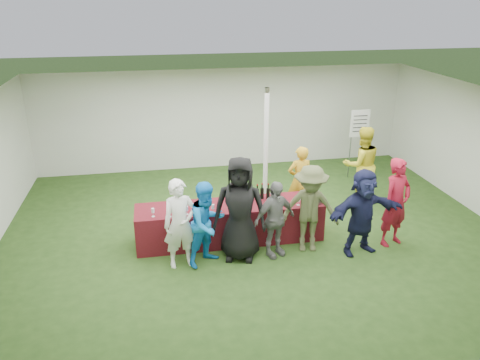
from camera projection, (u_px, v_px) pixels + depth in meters
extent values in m
plane|color=#284719|center=(254.00, 232.00, 9.52)|extent=(60.00, 60.00, 0.00)
plane|color=white|center=(224.00, 119.00, 12.67)|extent=(10.00, 0.00, 10.00)
plane|color=white|center=(329.00, 290.00, 5.37)|extent=(10.00, 0.00, 10.00)
plane|color=white|center=(256.00, 101.00, 8.52)|extent=(10.00, 10.00, 0.00)
cylinder|color=silver|center=(266.00, 149.00, 10.20)|extent=(0.10, 0.10, 2.70)
cube|color=maroon|center=(230.00, 222.00, 9.10)|extent=(3.60, 0.80, 0.75)
cylinder|color=black|center=(244.00, 195.00, 9.10)|extent=(0.07, 0.07, 0.22)
cylinder|color=black|center=(244.00, 188.00, 9.05)|extent=(0.03, 0.03, 0.08)
cylinder|color=maroon|center=(244.00, 186.00, 9.03)|extent=(0.03, 0.03, 0.02)
cylinder|color=black|center=(251.00, 195.00, 9.14)|extent=(0.07, 0.07, 0.22)
cylinder|color=black|center=(251.00, 188.00, 9.08)|extent=(0.03, 0.03, 0.08)
cylinder|color=maroon|center=(251.00, 185.00, 9.06)|extent=(0.03, 0.03, 0.02)
cylinder|color=black|center=(257.00, 194.00, 9.15)|extent=(0.07, 0.07, 0.22)
cylinder|color=black|center=(257.00, 187.00, 9.10)|extent=(0.03, 0.03, 0.08)
cylinder|color=maroon|center=(257.00, 185.00, 9.08)|extent=(0.03, 0.03, 0.02)
cylinder|color=black|center=(262.00, 193.00, 9.20)|extent=(0.07, 0.07, 0.22)
cylinder|color=black|center=(262.00, 186.00, 9.15)|extent=(0.03, 0.03, 0.08)
cylinder|color=maroon|center=(262.00, 184.00, 9.13)|extent=(0.03, 0.03, 0.02)
cylinder|color=black|center=(268.00, 194.00, 9.18)|extent=(0.07, 0.07, 0.22)
cylinder|color=black|center=(268.00, 187.00, 9.13)|extent=(0.03, 0.03, 0.08)
cylinder|color=maroon|center=(268.00, 184.00, 9.11)|extent=(0.03, 0.03, 0.02)
cylinder|color=black|center=(275.00, 193.00, 9.20)|extent=(0.07, 0.07, 0.22)
cylinder|color=black|center=(275.00, 186.00, 9.14)|extent=(0.03, 0.03, 0.08)
cylinder|color=maroon|center=(275.00, 184.00, 9.12)|extent=(0.03, 0.03, 0.02)
cylinder|color=silver|center=(153.00, 216.00, 8.49)|extent=(0.06, 0.06, 0.00)
cylinder|color=silver|center=(153.00, 214.00, 8.48)|extent=(0.01, 0.01, 0.07)
cylinder|color=silver|center=(153.00, 211.00, 8.45)|extent=(0.06, 0.06, 0.08)
cylinder|color=silver|center=(170.00, 217.00, 8.48)|extent=(0.06, 0.06, 0.00)
cylinder|color=silver|center=(170.00, 215.00, 8.47)|extent=(0.01, 0.01, 0.07)
cylinder|color=silver|center=(170.00, 211.00, 8.44)|extent=(0.06, 0.06, 0.08)
cylinder|color=#4F0818|center=(170.00, 212.00, 8.45)|extent=(0.05, 0.05, 0.02)
cylinder|color=silver|center=(187.00, 214.00, 8.57)|extent=(0.06, 0.06, 0.00)
cylinder|color=silver|center=(187.00, 212.00, 8.56)|extent=(0.01, 0.01, 0.07)
cylinder|color=silver|center=(187.00, 208.00, 8.53)|extent=(0.06, 0.06, 0.08)
cylinder|color=#4F0818|center=(187.00, 210.00, 8.54)|extent=(0.05, 0.05, 0.02)
cylinder|color=silver|center=(213.00, 212.00, 8.65)|extent=(0.06, 0.06, 0.00)
cylinder|color=silver|center=(213.00, 210.00, 8.63)|extent=(0.01, 0.01, 0.07)
cylinder|color=silver|center=(213.00, 207.00, 8.60)|extent=(0.06, 0.06, 0.08)
cylinder|color=#4F0818|center=(213.00, 208.00, 8.61)|extent=(0.05, 0.05, 0.02)
cylinder|color=silver|center=(298.00, 205.00, 8.95)|extent=(0.06, 0.06, 0.00)
cylinder|color=silver|center=(298.00, 203.00, 8.94)|extent=(0.01, 0.01, 0.07)
cylinder|color=silver|center=(298.00, 199.00, 8.91)|extent=(0.06, 0.06, 0.08)
cylinder|color=#4F0818|center=(298.00, 201.00, 8.92)|extent=(0.05, 0.05, 0.02)
cylinder|color=silver|center=(231.00, 198.00, 9.00)|extent=(0.07, 0.07, 0.20)
cylinder|color=silver|center=(230.00, 193.00, 8.96)|extent=(0.03, 0.03, 0.03)
cube|color=white|center=(303.00, 197.00, 9.25)|extent=(0.25, 0.18, 0.03)
cylinder|color=slate|center=(316.00, 199.00, 9.01)|extent=(0.24, 0.24, 0.18)
cylinder|color=slate|center=(349.00, 157.00, 12.15)|extent=(0.02, 0.02, 1.10)
cylinder|color=slate|center=(364.00, 157.00, 12.22)|extent=(0.02, 0.02, 1.10)
cube|color=white|center=(360.00, 123.00, 11.85)|extent=(0.50, 0.02, 0.70)
cube|color=black|center=(361.00, 116.00, 11.76)|extent=(0.36, 0.01, 0.02)
cube|color=black|center=(360.00, 120.00, 11.80)|extent=(0.36, 0.01, 0.02)
cube|color=black|center=(360.00, 124.00, 11.83)|extent=(0.36, 0.01, 0.02)
cube|color=black|center=(360.00, 127.00, 11.87)|extent=(0.36, 0.01, 0.02)
cube|color=black|center=(359.00, 131.00, 11.91)|extent=(0.36, 0.01, 0.02)
imported|color=gold|center=(300.00, 180.00, 10.12)|extent=(0.59, 0.42, 1.52)
imported|color=yellow|center=(361.00, 165.00, 10.63)|extent=(0.88, 0.69, 1.78)
imported|color=white|center=(180.00, 224.00, 8.09)|extent=(0.65, 0.49, 1.63)
imported|color=#1582DB|center=(207.00, 224.00, 8.18)|extent=(0.95, 0.91, 1.55)
imported|color=black|center=(240.00, 209.00, 8.28)|extent=(1.07, 0.84, 1.94)
imported|color=slate|center=(275.00, 219.00, 8.43)|extent=(0.93, 0.64, 1.46)
imported|color=#4C5230|center=(310.00, 209.00, 8.57)|extent=(1.19, 0.82, 1.69)
imported|color=#171A3C|center=(362.00, 212.00, 8.51)|extent=(1.59, 0.77, 1.64)
imported|color=maroon|center=(396.00, 202.00, 8.78)|extent=(0.74, 0.61, 1.73)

